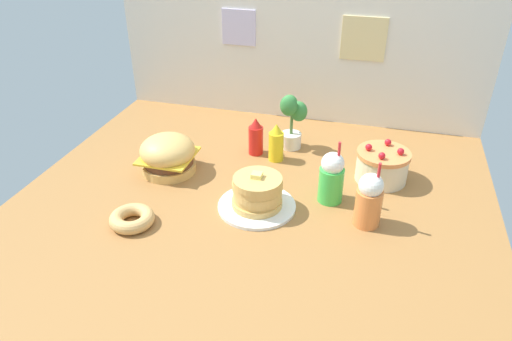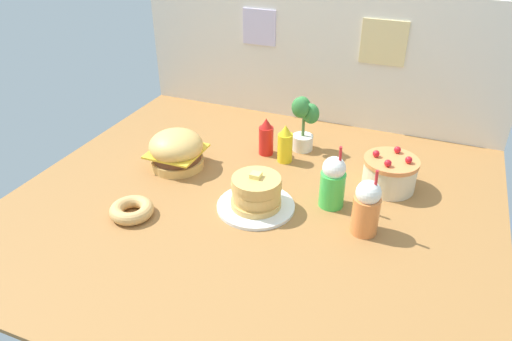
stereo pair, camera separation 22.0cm
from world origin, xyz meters
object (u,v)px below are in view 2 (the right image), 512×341
(orange_float_cup, at_px, (366,207))
(donut_pink_glaze, at_px, (132,210))
(ketchup_bottle, at_px, (266,138))
(cream_soda_cup, at_px, (333,182))
(potted_plant, at_px, (304,121))
(mustard_bottle, at_px, (285,145))
(layer_cake, at_px, (390,173))
(pancake_stack, at_px, (256,194))
(burger, at_px, (176,150))

(orange_float_cup, bearing_deg, donut_pink_glaze, -164.23)
(ketchup_bottle, distance_m, orange_float_cup, 0.83)
(cream_soda_cup, distance_m, potted_plant, 0.57)
(orange_float_cup, height_order, potted_plant, potted_plant)
(cream_soda_cup, height_order, donut_pink_glaze, cream_soda_cup)
(mustard_bottle, bearing_deg, cream_soda_cup, -42.83)
(ketchup_bottle, height_order, orange_float_cup, orange_float_cup)
(ketchup_bottle, bearing_deg, donut_pink_glaze, -114.20)
(layer_cake, bearing_deg, pancake_stack, -142.94)
(pancake_stack, bearing_deg, ketchup_bottle, 106.25)
(pancake_stack, relative_size, donut_pink_glaze, 1.83)
(layer_cake, bearing_deg, cream_soda_cup, -131.32)
(layer_cake, height_order, donut_pink_glaze, layer_cake)
(layer_cake, xyz_separation_m, mustard_bottle, (-0.57, 0.06, 0.02))
(layer_cake, xyz_separation_m, cream_soda_cup, (-0.23, -0.26, 0.04))
(cream_soda_cup, bearing_deg, ketchup_bottle, 142.58)
(ketchup_bottle, relative_size, potted_plant, 0.66)
(cream_soda_cup, distance_m, donut_pink_glaze, 0.93)
(burger, xyz_separation_m, mustard_bottle, (0.52, 0.27, 0.00))
(layer_cake, bearing_deg, donut_pink_glaze, -146.83)
(burger, distance_m, mustard_bottle, 0.58)
(burger, relative_size, mustard_bottle, 1.33)
(layer_cake, height_order, cream_soda_cup, cream_soda_cup)
(potted_plant, bearing_deg, cream_soda_cup, -58.82)
(donut_pink_glaze, bearing_deg, ketchup_bottle, 65.80)
(ketchup_bottle, xyz_separation_m, mustard_bottle, (0.13, -0.04, 0.00))
(layer_cake, bearing_deg, burger, -168.94)
(mustard_bottle, height_order, orange_float_cup, orange_float_cup)
(pancake_stack, xyz_separation_m, potted_plant, (0.03, 0.64, 0.10))
(pancake_stack, xyz_separation_m, cream_soda_cup, (0.32, 0.16, 0.05))
(burger, distance_m, layer_cake, 1.11)
(ketchup_bottle, xyz_separation_m, potted_plant, (0.18, 0.13, 0.08))
(pancake_stack, height_order, orange_float_cup, orange_float_cup)
(potted_plant, bearing_deg, ketchup_bottle, -144.07)
(pancake_stack, distance_m, donut_pink_glaze, 0.58)
(layer_cake, bearing_deg, potted_plant, 156.21)
(ketchup_bottle, bearing_deg, burger, -141.11)
(pancake_stack, distance_m, layer_cake, 0.68)
(ketchup_bottle, xyz_separation_m, cream_soda_cup, (0.47, -0.36, 0.03))
(ketchup_bottle, bearing_deg, mustard_bottle, -18.01)
(ketchup_bottle, bearing_deg, layer_cake, -8.37)
(cream_soda_cup, bearing_deg, potted_plant, 121.18)
(layer_cake, bearing_deg, orange_float_cup, -96.01)
(mustard_bottle, bearing_deg, ketchup_bottle, 161.99)
(layer_cake, relative_size, orange_float_cup, 0.83)
(ketchup_bottle, height_order, donut_pink_glaze, ketchup_bottle)
(layer_cake, relative_size, ketchup_bottle, 1.25)
(orange_float_cup, bearing_deg, layer_cake, 83.99)
(cream_soda_cup, height_order, orange_float_cup, same)
(mustard_bottle, bearing_deg, burger, -152.09)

